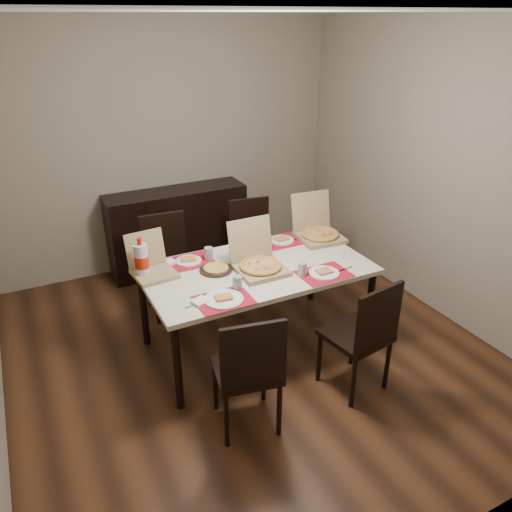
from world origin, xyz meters
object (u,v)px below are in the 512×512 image
sideboard (178,229)px  chair_far_left (168,259)px  pizza_box_center (259,263)px  dip_bowl (259,252)px  chair_far_right (252,241)px  soda_bottle (142,261)px  dining_table (256,274)px  chair_near_right (364,333)px  chair_near_left (249,369)px

sideboard → chair_far_left: (-0.37, -0.79, 0.06)m
pizza_box_center → dip_bowl: 0.30m
chair_far_right → soda_bottle: bearing=-151.7°
chair_far_left → dip_bowl: size_ratio=7.14×
dining_table → pizza_box_center: size_ratio=4.33×
sideboard → chair_far_left: bearing=-115.0°
chair_near_right → pizza_box_center: 0.97m
chair_near_right → chair_near_left: bearing=179.2°
chair_near_right → soda_bottle: size_ratio=2.85×
chair_near_left → chair_far_left: (0.02, 1.79, 0.00)m
chair_near_right → pizza_box_center: size_ratio=2.24×
chair_far_right → dip_bowl: 0.83m
chair_near_left → pizza_box_center: pizza_box_center is taller
chair_near_right → chair_far_right: 1.81m
dining_table → dip_bowl: size_ratio=13.82×
sideboard → chair_far_right: (0.53, -0.78, 0.06)m
chair_far_left → chair_far_right: same height
dining_table → pizza_box_center: bearing=-92.5°
chair_far_left → sideboard: bearing=65.0°
chair_far_right → chair_far_left: bearing=-179.2°
dip_bowl → soda_bottle: soda_bottle is taller
dip_bowl → soda_bottle: size_ratio=0.40×
sideboard → dining_table: 1.74m
dining_table → dip_bowl: 0.27m
chair_near_right → chair_far_right: bearing=90.0°
chair_near_right → sideboard: bearing=101.5°
chair_near_left → chair_far_left: bearing=89.2°
pizza_box_center → dip_bowl: pizza_box_center is taller
chair_near_right → chair_far_right: size_ratio=1.00×
sideboard → pizza_box_center: bearing=-87.1°
chair_far_right → dip_bowl: bearing=-112.3°
chair_far_left → dip_bowl: 0.97m
chair_far_right → pizza_box_center: (-0.44, -1.00, 0.30)m
chair_near_right → dining_table: bearing=116.6°
chair_near_left → chair_near_right: bearing=-0.8°
dining_table → chair_far_left: (-0.46, 0.93, -0.17)m
sideboard → dining_table: bearing=-86.9°
soda_bottle → pizza_box_center: bearing=-19.6°
chair_near_left → dip_bowl: size_ratio=7.14×
chair_near_left → chair_far_right: 2.02m
sideboard → dip_bowl: (0.23, -1.50, 0.32)m
sideboard → chair_far_left: chair_far_left is taller
dining_table → chair_far_left: bearing=116.3°
pizza_box_center → soda_bottle: pizza_box_center is taller
sideboard → soda_bottle: soda_bottle is taller
chair_far_right → dip_bowl: size_ratio=7.14×
chair_near_right → chair_far_left: size_ratio=1.00×
chair_near_right → pizza_box_center: pizza_box_center is taller
chair_far_right → pizza_box_center: size_ratio=2.24×
sideboard → chair_near_right: 2.64m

